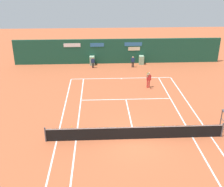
% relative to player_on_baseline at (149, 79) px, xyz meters
% --- Properties ---
extents(ground_plane, '(80.00, 80.00, 0.01)m').
position_rel_player_on_baseline_xyz_m(ground_plane, '(-2.42, -8.41, -0.93)').
color(ground_plane, '#B25633').
extents(tennis_net, '(12.10, 0.10, 1.07)m').
position_rel_player_on_baseline_xyz_m(tennis_net, '(-2.42, -8.98, -0.43)').
color(tennis_net, '#4C4C51').
rests_on(tennis_net, ground_plane).
extents(sponsor_back_wall, '(25.00, 1.02, 3.01)m').
position_rel_player_on_baseline_xyz_m(sponsor_back_wall, '(-2.43, 7.99, 0.53)').
color(sponsor_back_wall, '#194C38').
rests_on(sponsor_back_wall, ground_plane).
extents(player_on_baseline, '(0.58, 0.68, 1.79)m').
position_rel_player_on_baseline_xyz_m(player_on_baseline, '(0.00, 0.00, 0.00)').
color(player_on_baseline, red).
rests_on(player_on_baseline, ground_plane).
extents(ball_kid_left_post, '(0.44, 0.20, 1.33)m').
position_rel_player_on_baseline_xyz_m(ball_kid_left_post, '(-0.77, 6.31, -0.17)').
color(ball_kid_left_post, black).
rests_on(ball_kid_left_post, ground_plane).
extents(ball_kid_centre_post, '(0.42, 0.19, 1.27)m').
position_rel_player_on_baseline_xyz_m(ball_kid_centre_post, '(-5.45, 6.31, -0.21)').
color(ball_kid_centre_post, black).
rests_on(ball_kid_centre_post, ground_plane).
extents(tennis_ball_near_service_line, '(0.07, 0.07, 0.07)m').
position_rel_player_on_baseline_xyz_m(tennis_ball_near_service_line, '(-6.84, -7.16, -0.90)').
color(tennis_ball_near_service_line, '#CCE033').
rests_on(tennis_ball_near_service_line, ground_plane).
extents(tennis_ball_mid_court, '(0.07, 0.07, 0.07)m').
position_rel_player_on_baseline_xyz_m(tennis_ball_mid_court, '(-0.11, -7.29, -0.90)').
color(tennis_ball_mid_court, '#CCE033').
rests_on(tennis_ball_mid_court, ground_plane).
extents(tennis_ball_by_sideline, '(0.07, 0.07, 0.07)m').
position_rel_player_on_baseline_xyz_m(tennis_ball_by_sideline, '(0.71, -7.47, -0.90)').
color(tennis_ball_by_sideline, '#CCE033').
rests_on(tennis_ball_by_sideline, ground_plane).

